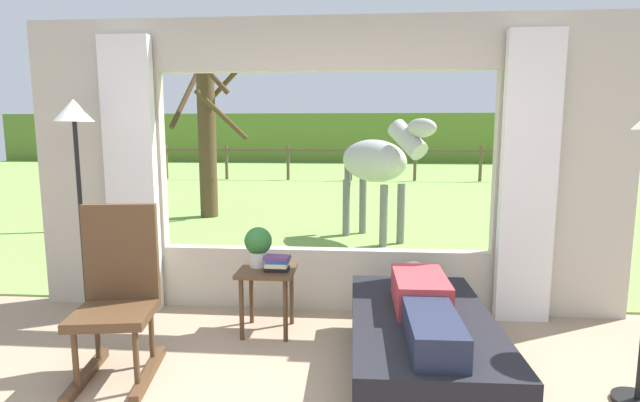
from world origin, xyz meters
The scene contains 15 objects.
back_wall_with_window centered at (0.00, 2.26, 1.25)m, with size 5.20×0.12×2.55m.
curtain_panel_left centered at (-1.69, 2.12, 1.20)m, with size 0.44×0.10×2.40m, color silver.
curtain_panel_right centered at (1.69, 2.12, 1.20)m, with size 0.44×0.10×2.40m, color silver.
outdoor_pasture_lawn centered at (0.00, 13.16, 0.01)m, with size 36.00×21.68×0.02m, color #759E47.
distant_hill_ridge centered at (0.00, 23.00, 1.20)m, with size 36.00×2.00×2.40m, color olive.
recliner_sofa centered at (0.73, 1.06, 0.22)m, with size 0.93×1.72×0.42m.
reclining_person centered at (0.73, 1.01, 0.52)m, with size 0.35×1.43×0.22m.
rocking_chair centered at (-1.26, 0.96, 0.55)m, with size 0.56×0.74×1.12m.
side_table centered at (-0.41, 1.69, 0.43)m, with size 0.44×0.44×0.52m.
potted_plant centered at (-0.49, 1.75, 0.70)m, with size 0.22×0.22×0.32m.
book_stack centered at (-0.32, 1.63, 0.58)m, with size 0.20×0.14×0.12m.
floor_lamp_left centered at (-2.01, 1.84, 1.50)m, with size 0.32×0.32×1.85m.
horse centered at (0.55, 4.98, 1.16)m, with size 1.42×1.62×1.73m.
pasture_tree centered at (-2.45, 6.71, 1.49)m, with size 1.37×1.47×3.37m.
pasture_fence_line centered at (0.00, 13.50, 0.74)m, with size 16.10×0.10×1.10m.
Camera 1 is at (0.32, -2.02, 1.61)m, focal length 27.59 mm.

